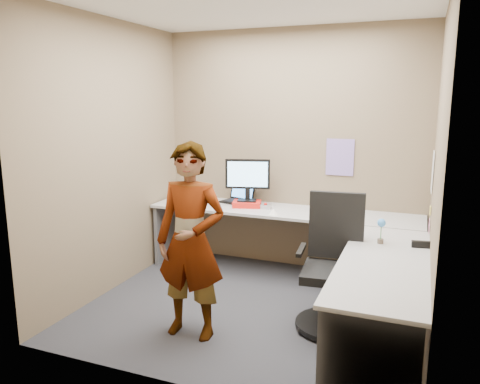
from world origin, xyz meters
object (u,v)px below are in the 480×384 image
at_px(desk, 309,242).
at_px(person, 191,241).
at_px(monitor, 248,176).
at_px(office_chair, 333,275).

distance_m(desk, person, 1.27).
height_order(monitor, office_chair, monitor).
bearing_deg(person, desk, 51.73).
relative_size(monitor, office_chair, 0.44).
relative_size(desk, office_chair, 2.65).
xyz_separation_m(desk, monitor, (-0.86, 0.62, 0.48)).
bearing_deg(desk, office_chair, -54.77).
height_order(desk, office_chair, office_chair).
relative_size(monitor, person, 0.31).
bearing_deg(person, monitor, 92.06).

